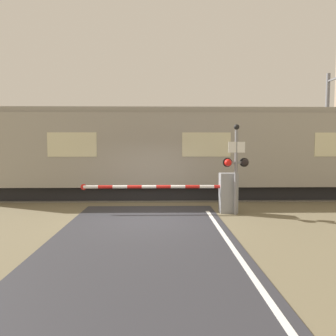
# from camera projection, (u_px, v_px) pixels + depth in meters

# --- Properties ---
(ground_plane) EXTENTS (80.00, 80.00, 0.00)m
(ground_plane) POSITION_uv_depth(u_px,v_px,m) (147.00, 218.00, 10.38)
(ground_plane) COLOR #6B6047
(track_bed) EXTENTS (36.00, 3.20, 0.13)m
(track_bed) POSITION_uv_depth(u_px,v_px,m) (151.00, 196.00, 14.82)
(track_bed) COLOR #666056
(track_bed) RESTS_ON ground_plane
(train) EXTENTS (19.54, 3.12, 3.86)m
(train) POSITION_uv_depth(u_px,v_px,m) (202.00, 153.00, 14.72)
(train) COLOR black
(train) RESTS_ON ground_plane
(crossing_barrier) EXTENTS (5.36, 0.44, 1.36)m
(crossing_barrier) POSITION_uv_depth(u_px,v_px,m) (218.00, 192.00, 11.25)
(crossing_barrier) COLOR gray
(crossing_barrier) RESTS_ON ground_plane
(signal_post) EXTENTS (0.86, 0.26, 3.01)m
(signal_post) POSITION_uv_depth(u_px,v_px,m) (236.00, 163.00, 10.83)
(signal_post) COLOR gray
(signal_post) RESTS_ON ground_plane
(catenary_pole) EXTENTS (0.20, 1.90, 6.02)m
(catenary_pole) POSITION_uv_depth(u_px,v_px,m) (327.00, 129.00, 17.11)
(catenary_pole) COLOR slate
(catenary_pole) RESTS_ON ground_plane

